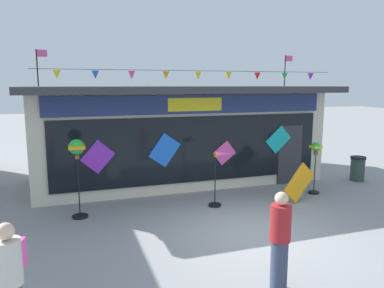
{
  "coord_description": "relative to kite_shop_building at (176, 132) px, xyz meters",
  "views": [
    {
      "loc": [
        -3.88,
        -7.14,
        3.36
      ],
      "look_at": [
        -0.35,
        3.29,
        1.59
      ],
      "focal_mm": 34.45,
      "sensor_mm": 36.0,
      "label": 1
    }
  ],
  "objects": [
    {
      "name": "person_near_camera",
      "position": [
        -4.5,
        -7.91,
        -0.79
      ],
      "size": [
        0.37,
        0.48,
        1.68
      ],
      "rotation": [
        0.0,
        0.0,
        5.99
      ],
      "color": "#333D56",
      "rests_on": "ground_plane"
    },
    {
      "name": "wind_spinner_left",
      "position": [
        0.22,
        -3.58,
        -0.77
      ],
      "size": [
        0.63,
        0.35,
        1.55
      ],
      "color": "black",
      "rests_on": "ground_plane"
    },
    {
      "name": "trash_bin",
      "position": [
        5.94,
        -2.61,
        -1.24
      ],
      "size": [
        0.52,
        0.52,
        0.86
      ],
      "color": "#2D4238",
      "rests_on": "ground_plane"
    },
    {
      "name": "wind_spinner_center_left",
      "position": [
        3.5,
        -3.43,
        -0.5
      ],
      "size": [
        0.34,
        0.34,
        1.62
      ],
      "color": "black",
      "rests_on": "ground_plane"
    },
    {
      "name": "person_mid_plaza",
      "position": [
        -0.53,
        -7.87,
        -0.83
      ],
      "size": [
        0.34,
        0.34,
        1.68
      ],
      "rotation": [
        0.0,
        0.0,
        3.13
      ],
      "color": "#333D56",
      "rests_on": "ground_plane"
    },
    {
      "name": "kite_shop_building",
      "position": [
        0.0,
        0.0,
        0.0
      ],
      "size": [
        9.95,
        5.23,
        4.51
      ],
      "color": "beige",
      "rests_on": "ground_plane"
    },
    {
      "name": "display_kite_on_ground",
      "position": [
        2.54,
        -4.0,
        -1.11
      ],
      "size": [
        1.15,
        0.23,
        1.15
      ],
      "primitive_type": "cube",
      "rotation": [
        -0.19,
        0.79,
        0.0
      ],
      "color": "orange",
      "rests_on": "ground_plane"
    },
    {
      "name": "wind_spinner_far_left",
      "position": [
        -3.52,
        -3.31,
        -0.07
      ],
      "size": [
        0.4,
        0.4,
        2.03
      ],
      "color": "black",
      "rests_on": "ground_plane"
    },
    {
      "name": "ground_plane",
      "position": [
        0.19,
        -5.63,
        -1.68
      ],
      "size": [
        80.0,
        80.0,
        0.0
      ],
      "primitive_type": "plane",
      "color": "gray"
    }
  ]
}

